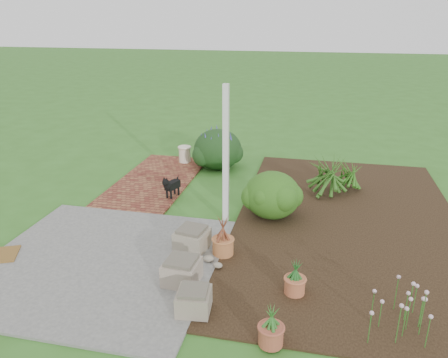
% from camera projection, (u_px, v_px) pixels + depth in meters
% --- Properties ---
extents(ground, '(80.00, 80.00, 0.00)m').
position_uv_depth(ground, '(209.00, 221.00, 8.04)').
color(ground, '#346A21').
rests_on(ground, ground).
extents(concrete_patio, '(3.50, 3.50, 0.04)m').
position_uv_depth(concrete_patio, '(101.00, 261.00, 6.69)').
color(concrete_patio, '#5E5E5B').
rests_on(concrete_patio, ground).
extents(brick_path, '(1.60, 3.50, 0.04)m').
position_uv_depth(brick_path, '(156.00, 180.00, 9.98)').
color(brick_path, maroon).
rests_on(brick_path, ground).
extents(garden_bed, '(4.00, 7.00, 0.03)m').
position_uv_depth(garden_bed, '(348.00, 222.00, 7.98)').
color(garden_bed, black).
rests_on(garden_bed, ground).
extents(veranda_post, '(0.10, 0.10, 2.50)m').
position_uv_depth(veranda_post, '(226.00, 156.00, 7.63)').
color(veranda_post, white).
rests_on(veranda_post, ground).
extents(stone_trough_near, '(0.46, 0.46, 0.28)m').
position_uv_depth(stone_trough_near, '(194.00, 301.00, 5.50)').
color(stone_trough_near, '#746657').
rests_on(stone_trough_near, concrete_patio).
extents(stone_trough_mid, '(0.50, 0.50, 0.32)m').
position_uv_depth(stone_trough_mid, '(182.00, 272.00, 6.10)').
color(stone_trough_mid, gray).
rests_on(stone_trough_mid, concrete_patio).
extents(stone_trough_far, '(0.55, 0.55, 0.32)m').
position_uv_depth(stone_trough_far, '(192.00, 240.00, 6.97)').
color(stone_trough_far, gray).
rests_on(stone_trough_far, concrete_patio).
extents(black_dog, '(0.27, 0.50, 0.45)m').
position_uv_depth(black_dog, '(171.00, 185.00, 8.91)').
color(black_dog, black).
rests_on(black_dog, brick_path).
extents(cream_ceramic_urn, '(0.37, 0.37, 0.39)m').
position_uv_depth(cream_ceramic_urn, '(185.00, 154.00, 11.09)').
color(cream_ceramic_urn, '#F1E0C6').
rests_on(cream_ceramic_urn, brick_path).
extents(evergreen_shrub, '(1.14, 1.14, 0.88)m').
position_uv_depth(evergreen_shrub, '(272.00, 194.00, 8.05)').
color(evergreen_shrub, '#1A3C11').
rests_on(evergreen_shrub, garden_bed).
extents(agapanthus_clump_back, '(1.39, 1.39, 0.99)m').
position_uv_depth(agapanthus_clump_back, '(328.00, 172.00, 9.03)').
color(agapanthus_clump_back, '#15440E').
rests_on(agapanthus_clump_back, garden_bed).
extents(agapanthus_clump_front, '(0.88, 0.88, 0.76)m').
position_uv_depth(agapanthus_clump_front, '(348.00, 173.00, 9.29)').
color(agapanthus_clump_front, '#0F4010').
rests_on(agapanthus_clump_front, garden_bed).
extents(pink_flower_patch, '(0.98, 0.98, 0.59)m').
position_uv_depth(pink_flower_patch, '(392.00, 307.00, 5.17)').
color(pink_flower_patch, '#113D0F').
rests_on(pink_flower_patch, garden_bed).
extents(terracotta_pot_bronze, '(0.37, 0.37, 0.27)m').
position_uv_depth(terracotta_pot_bronze, '(223.00, 246.00, 6.84)').
color(terracotta_pot_bronze, '#B56E3D').
rests_on(terracotta_pot_bronze, garden_bed).
extents(terracotta_pot_small_left, '(0.35, 0.35, 0.23)m').
position_uv_depth(terracotta_pot_small_left, '(295.00, 285.00, 5.88)').
color(terracotta_pot_small_left, '#B5623D').
rests_on(terracotta_pot_small_left, garden_bed).
extents(terracotta_pot_small_right, '(0.33, 0.33, 0.24)m').
position_uv_depth(terracotta_pot_small_right, '(271.00, 335.00, 4.96)').
color(terracotta_pot_small_right, '#A54E37').
rests_on(terracotta_pot_small_right, garden_bed).
extents(purple_flowering_bush, '(1.42, 1.42, 1.00)m').
position_uv_depth(purple_flowering_bush, '(218.00, 148.00, 10.69)').
color(purple_flowering_bush, black).
rests_on(purple_flowering_bush, ground).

